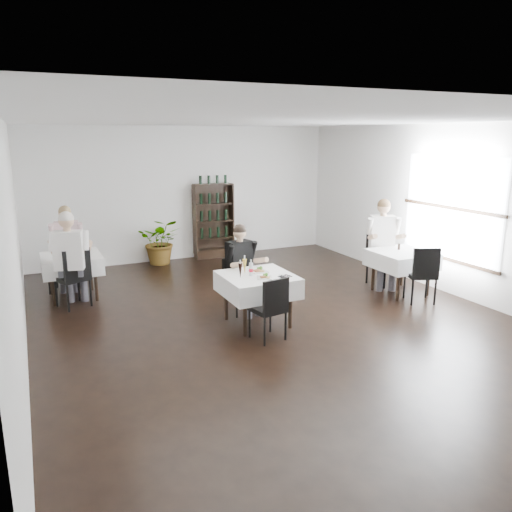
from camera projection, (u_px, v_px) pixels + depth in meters
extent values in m
plane|color=black|center=(275.00, 320.00, 7.72)|extent=(9.00, 9.00, 0.00)
plane|color=white|center=(277.00, 120.00, 7.01)|extent=(9.00, 9.00, 0.00)
plane|color=white|center=(185.00, 194.00, 11.33)|extent=(7.00, 0.00, 7.00)
plane|color=white|center=(14.00, 247.00, 5.93)|extent=(0.00, 9.00, 9.00)
plane|color=white|center=(452.00, 210.00, 8.80)|extent=(0.00, 9.00, 9.00)
cube|color=white|center=(451.00, 208.00, 8.78)|extent=(0.03, 2.20, 1.80)
cube|color=black|center=(446.00, 258.00, 8.99)|extent=(0.05, 2.30, 0.06)
cube|color=black|center=(214.00, 253.00, 11.75)|extent=(0.90, 0.28, 0.20)
cylinder|color=black|center=(245.00, 312.00, 7.04)|extent=(0.06, 0.06, 0.71)
cylinder|color=black|center=(226.00, 298.00, 7.68)|extent=(0.06, 0.06, 0.71)
cylinder|color=black|center=(290.00, 305.00, 7.34)|extent=(0.06, 0.06, 0.71)
cylinder|color=black|center=(268.00, 292.00, 7.98)|extent=(0.06, 0.06, 0.71)
cube|color=black|center=(257.00, 277.00, 7.42)|extent=(0.85, 0.85, 0.04)
cube|color=white|center=(257.00, 285.00, 7.45)|extent=(1.03, 1.03, 0.30)
cylinder|color=black|center=(53.00, 286.00, 8.29)|extent=(0.06, 0.06, 0.71)
cylinder|color=black|center=(51.00, 276.00, 8.89)|extent=(0.06, 0.06, 0.71)
cylinder|color=black|center=(96.00, 281.00, 8.57)|extent=(0.06, 0.06, 0.71)
cylinder|color=black|center=(91.00, 271.00, 9.17)|extent=(0.06, 0.06, 0.71)
cube|color=black|center=(71.00, 257.00, 8.64)|extent=(0.80, 0.80, 0.04)
cube|color=white|center=(72.00, 264.00, 8.66)|extent=(0.98, 0.98, 0.30)
cylinder|color=black|center=(398.00, 281.00, 8.57)|extent=(0.06, 0.06, 0.71)
cylinder|color=black|center=(373.00, 271.00, 9.17)|extent=(0.06, 0.06, 0.71)
cylinder|color=black|center=(429.00, 276.00, 8.85)|extent=(0.06, 0.06, 0.71)
cylinder|color=black|center=(402.00, 267.00, 9.45)|extent=(0.06, 0.06, 0.71)
cube|color=black|center=(402.00, 254.00, 8.92)|extent=(0.80, 0.80, 0.04)
cube|color=white|center=(401.00, 260.00, 8.94)|extent=(0.98, 0.98, 0.30)
imported|color=#2B551D|center=(161.00, 241.00, 11.01)|extent=(1.15, 1.07, 1.03)
cylinder|color=black|center=(237.00, 305.00, 7.80)|extent=(0.03, 0.03, 0.40)
cylinder|color=black|center=(225.00, 300.00, 8.07)|extent=(0.03, 0.03, 0.40)
cylinder|color=black|center=(255.00, 301.00, 8.00)|extent=(0.03, 0.03, 0.40)
cylinder|color=black|center=(243.00, 296.00, 8.27)|extent=(0.03, 0.03, 0.40)
cube|color=black|center=(240.00, 287.00, 7.98)|extent=(0.47, 0.47, 0.06)
cube|color=black|center=(233.00, 270.00, 8.07)|extent=(0.40, 0.12, 0.44)
cylinder|color=black|center=(270.00, 318.00, 7.23)|extent=(0.03, 0.03, 0.42)
cylinder|color=black|center=(286.00, 326.00, 6.94)|extent=(0.03, 0.03, 0.42)
cylinder|color=black|center=(250.00, 324.00, 7.03)|extent=(0.03, 0.03, 0.42)
cylinder|color=black|center=(265.00, 332.00, 6.74)|extent=(0.03, 0.03, 0.42)
cube|color=black|center=(268.00, 309.00, 6.93)|extent=(0.48, 0.48, 0.06)
cube|color=black|center=(276.00, 296.00, 6.72)|extent=(0.42, 0.11, 0.45)
cylinder|color=black|center=(49.00, 282.00, 8.93)|extent=(0.04, 0.04, 0.47)
cylinder|color=black|center=(56.00, 276.00, 9.32)|extent=(0.04, 0.04, 0.47)
cylinder|color=black|center=(72.00, 281.00, 8.96)|extent=(0.04, 0.04, 0.47)
cylinder|color=black|center=(79.00, 275.00, 9.35)|extent=(0.04, 0.04, 0.47)
cube|color=black|center=(63.00, 264.00, 9.08)|extent=(0.61, 0.61, 0.07)
cube|color=black|center=(65.00, 247.00, 9.22)|extent=(0.46, 0.21, 0.51)
cylinder|color=black|center=(79.00, 288.00, 8.58)|extent=(0.04, 0.04, 0.46)
cylinder|color=black|center=(91.00, 293.00, 8.32)|extent=(0.04, 0.04, 0.46)
cylinder|color=black|center=(56.00, 293.00, 8.29)|extent=(0.04, 0.04, 0.46)
cylinder|color=black|center=(68.00, 298.00, 8.03)|extent=(0.04, 0.04, 0.46)
cube|color=black|center=(72.00, 278.00, 8.25)|extent=(0.60, 0.60, 0.07)
cube|color=black|center=(77.00, 264.00, 8.04)|extent=(0.45, 0.22, 0.50)
cylinder|color=black|center=(385.00, 276.00, 9.28)|extent=(0.04, 0.04, 0.49)
cylinder|color=black|center=(367.00, 271.00, 9.62)|extent=(0.04, 0.04, 0.49)
cylinder|color=black|center=(399.00, 272.00, 9.53)|extent=(0.04, 0.04, 0.49)
cylinder|color=black|center=(382.00, 267.00, 9.86)|extent=(0.04, 0.04, 0.49)
cube|color=black|center=(384.00, 257.00, 9.51)|extent=(0.58, 0.58, 0.08)
cube|color=black|center=(376.00, 241.00, 9.61)|extent=(0.49, 0.15, 0.54)
cylinder|color=black|center=(426.00, 285.00, 8.75)|extent=(0.04, 0.04, 0.45)
cylinder|color=black|center=(435.00, 292.00, 8.37)|extent=(0.04, 0.04, 0.45)
cylinder|color=black|center=(404.00, 286.00, 8.74)|extent=(0.04, 0.04, 0.45)
cylinder|color=black|center=(412.00, 293.00, 8.36)|extent=(0.04, 0.04, 0.45)
cube|color=black|center=(421.00, 275.00, 8.49)|extent=(0.59, 0.59, 0.07)
cube|color=black|center=(426.00, 263.00, 8.23)|extent=(0.43, 0.22, 0.49)
cube|color=#45454D|center=(242.00, 282.00, 7.82)|extent=(0.24, 0.44, 0.14)
cylinder|color=#45454D|center=(249.00, 303.00, 7.76)|extent=(0.11, 0.11, 0.49)
cube|color=#45454D|center=(251.00, 279.00, 7.94)|extent=(0.24, 0.44, 0.14)
cylinder|color=#45454D|center=(259.00, 301.00, 7.88)|extent=(0.11, 0.11, 0.49)
cube|color=black|center=(239.00, 258.00, 7.95)|extent=(0.44, 0.31, 0.55)
cylinder|color=tan|center=(238.00, 265.00, 7.61)|extent=(0.15, 0.32, 0.15)
cylinder|color=tan|center=(261.00, 260.00, 7.89)|extent=(0.15, 0.32, 0.15)
sphere|color=tan|center=(240.00, 232.00, 7.83)|extent=(0.21, 0.21, 0.21)
sphere|color=black|center=(240.00, 231.00, 7.82)|extent=(0.21, 0.21, 0.21)
cube|color=#45454D|center=(62.00, 259.00, 9.11)|extent=(0.22, 0.47, 0.15)
cylinder|color=#45454D|center=(62.00, 279.00, 9.01)|extent=(0.12, 0.12, 0.52)
cube|color=#45454D|center=(74.00, 258.00, 9.17)|extent=(0.22, 0.47, 0.15)
cylinder|color=#45454D|center=(75.00, 278.00, 9.07)|extent=(0.12, 0.12, 0.52)
cube|color=beige|center=(67.00, 237.00, 9.24)|extent=(0.46, 0.30, 0.59)
cylinder|color=tan|center=(51.00, 242.00, 8.91)|extent=(0.14, 0.34, 0.17)
cylinder|color=tan|center=(80.00, 241.00, 9.05)|extent=(0.14, 0.34, 0.17)
sphere|color=tan|center=(65.00, 213.00, 9.12)|extent=(0.22, 0.22, 0.22)
sphere|color=olive|center=(65.00, 212.00, 9.11)|extent=(0.22, 0.22, 0.22)
cube|color=#45454D|center=(80.00, 269.00, 8.27)|extent=(0.28, 0.50, 0.16)
cylinder|color=#45454D|center=(84.00, 286.00, 8.55)|extent=(0.12, 0.12, 0.55)
cube|color=#45454D|center=(66.00, 270.00, 8.24)|extent=(0.28, 0.50, 0.16)
cylinder|color=#45454D|center=(70.00, 286.00, 8.52)|extent=(0.12, 0.12, 0.55)
cube|color=white|center=(69.00, 250.00, 7.96)|extent=(0.50, 0.36, 0.62)
cylinder|color=tan|center=(89.00, 247.00, 8.30)|extent=(0.18, 0.36, 0.17)
cylinder|color=tan|center=(56.00, 248.00, 8.22)|extent=(0.18, 0.36, 0.17)
sphere|color=tan|center=(66.00, 221.00, 7.87)|extent=(0.24, 0.24, 0.24)
sphere|color=beige|center=(66.00, 219.00, 7.87)|extent=(0.24, 0.24, 0.24)
cube|color=#45454D|center=(378.00, 255.00, 9.24)|extent=(0.33, 0.51, 0.16)
cylinder|color=#45454D|center=(380.00, 276.00, 9.12)|extent=(0.13, 0.13, 0.56)
cube|color=#45454D|center=(390.00, 254.00, 9.25)|extent=(0.33, 0.51, 0.16)
cylinder|color=#45454D|center=(392.00, 276.00, 9.13)|extent=(0.13, 0.13, 0.56)
cube|color=white|center=(382.00, 232.00, 9.36)|extent=(0.52, 0.40, 0.63)
cylinder|color=tan|center=(373.00, 237.00, 9.06)|extent=(0.22, 0.36, 0.18)
cylinder|color=tan|center=(401.00, 237.00, 9.08)|extent=(0.22, 0.36, 0.18)
sphere|color=tan|center=(384.00, 207.00, 9.23)|extent=(0.24, 0.24, 0.24)
sphere|color=brown|center=(384.00, 205.00, 9.22)|extent=(0.24, 0.24, 0.24)
cube|color=white|center=(258.00, 271.00, 7.57)|extent=(0.25, 0.25, 0.02)
cube|color=brown|center=(257.00, 271.00, 7.54)|extent=(0.11, 0.10, 0.02)
sphere|color=#37731E|center=(261.00, 268.00, 7.62)|extent=(0.06, 0.06, 0.06)
cube|color=olive|center=(261.00, 271.00, 7.52)|extent=(0.10, 0.09, 0.02)
cube|color=white|center=(264.00, 278.00, 7.24)|extent=(0.28, 0.28, 0.02)
cube|color=brown|center=(263.00, 277.00, 7.21)|extent=(0.10, 0.09, 0.02)
sphere|color=#37731E|center=(266.00, 274.00, 7.28)|extent=(0.05, 0.05, 0.05)
cube|color=olive|center=(267.00, 277.00, 7.20)|extent=(0.10, 0.10, 0.02)
cone|color=black|center=(240.00, 271.00, 7.23)|extent=(0.06, 0.06, 0.22)
cylinder|color=silver|center=(240.00, 262.00, 7.20)|extent=(0.02, 0.02, 0.05)
cone|color=gold|center=(245.00, 266.00, 7.44)|extent=(0.07, 0.07, 0.23)
cylinder|color=silver|center=(245.00, 257.00, 7.41)|extent=(0.02, 0.02, 0.06)
cylinder|color=silver|center=(251.00, 269.00, 7.35)|extent=(0.06, 0.06, 0.20)
cylinder|color=#A7091C|center=(251.00, 270.00, 7.35)|extent=(0.06, 0.06, 0.05)
cylinder|color=silver|center=(251.00, 261.00, 7.32)|extent=(0.02, 0.02, 0.05)
cube|color=black|center=(285.00, 276.00, 7.32)|extent=(0.20, 0.17, 0.01)
cylinder|color=silver|center=(284.00, 276.00, 7.31)|extent=(0.06, 0.19, 0.01)
cylinder|color=silver|center=(286.00, 276.00, 7.32)|extent=(0.07, 0.18, 0.01)
cylinder|color=black|center=(399.00, 247.00, 9.03)|extent=(0.05, 0.05, 0.11)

